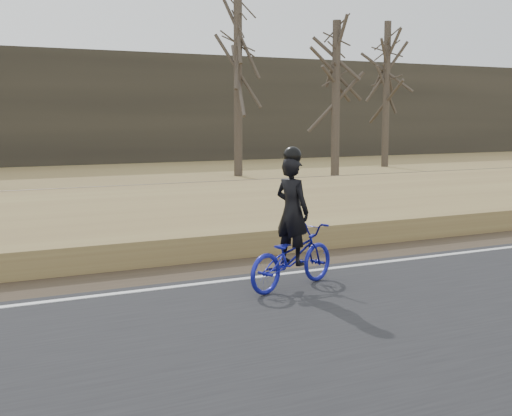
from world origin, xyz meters
name	(u,v)px	position (x,y,z in m)	size (l,w,h in m)	color
ground	(283,281)	(0.00, 0.00, 0.00)	(120.00, 120.00, 0.00)	#99874D
road	(384,320)	(0.00, -2.50, 0.03)	(120.00, 6.00, 0.06)	black
edge_line	(277,275)	(0.00, 0.20, 0.07)	(120.00, 0.12, 0.01)	silver
shoulder	(248,266)	(0.00, 1.20, 0.02)	(120.00, 1.60, 0.04)	#473A2B
embankment	(181,229)	(0.00, 4.20, 0.22)	(120.00, 5.00, 0.44)	#99874D
ballast	(125,208)	(0.00, 8.00, 0.23)	(120.00, 3.00, 0.45)	slate
railroad	(125,196)	(0.00, 8.00, 0.53)	(120.00, 2.40, 0.29)	black
cyclist	(292,244)	(-0.21, -0.61, 0.70)	(1.84, 1.14, 2.05)	#161998
bare_tree_center	(238,78)	(8.14, 18.01, 4.13)	(0.36, 0.36, 8.25)	#4B4137
bare_tree_right	(336,100)	(11.46, 15.55, 3.22)	(0.36, 0.36, 6.45)	#4B4137
bare_tree_far_right	(386,95)	(17.28, 19.67, 3.62)	(0.36, 0.36, 7.24)	#4B4137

